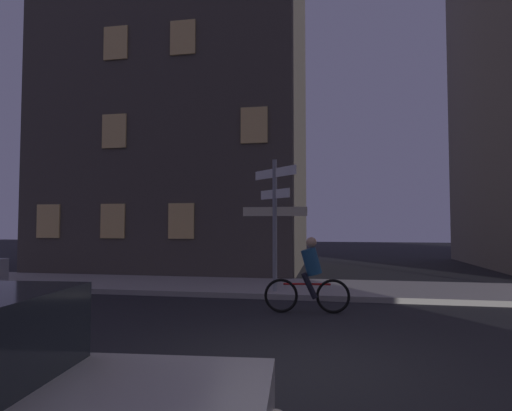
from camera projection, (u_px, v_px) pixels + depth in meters
The scene contains 5 objects.
ground_plane at pixel (299, 372), 5.23m from camera, with size 80.00×80.00×0.00m, color #232326.
sidewalk_kerb at pixel (315, 289), 11.56m from camera, with size 40.00×3.07×0.14m, color #9E9991.
signpost at pixel (275, 212), 10.81m from camera, with size 1.71×1.25×3.46m.
cyclist at pixel (309, 278), 8.73m from camera, with size 1.82×0.36×1.61m.
building_left_block at pixel (191, 26), 18.76m from camera, with size 10.00×8.78×21.98m.
Camera 1 is at (0.37, -5.34, 1.88)m, focal length 28.76 mm.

